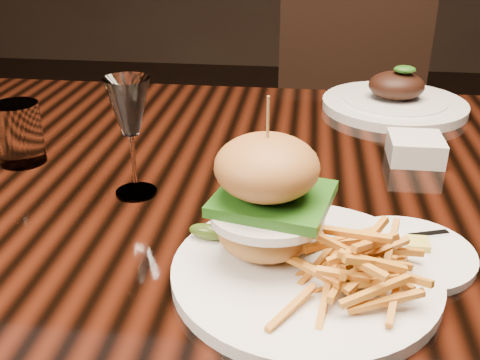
# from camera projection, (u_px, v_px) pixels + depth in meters

# --- Properties ---
(dining_table) EXTENTS (1.60, 0.90, 0.75)m
(dining_table) POSITION_uv_depth(u_px,v_px,m) (287.00, 220.00, 0.87)
(dining_table) COLOR black
(dining_table) RESTS_ON ground
(burger_plate) EXTENTS (0.29, 0.29, 0.20)m
(burger_plate) POSITION_uv_depth(u_px,v_px,m) (300.00, 236.00, 0.59)
(burger_plate) COLOR silver
(burger_plate) RESTS_ON dining_table
(side_saucer) EXTENTS (0.16, 0.16, 0.02)m
(side_saucer) POSITION_uv_depth(u_px,v_px,m) (407.00, 252.00, 0.65)
(side_saucer) COLOR silver
(side_saucer) RESTS_ON dining_table
(ramekin) EXTENTS (0.09, 0.09, 0.04)m
(ramekin) POSITION_uv_depth(u_px,v_px,m) (415.00, 148.00, 0.89)
(ramekin) COLOR silver
(ramekin) RESTS_ON dining_table
(wine_glass) EXTENTS (0.06, 0.06, 0.17)m
(wine_glass) POSITION_uv_depth(u_px,v_px,m) (129.00, 111.00, 0.74)
(wine_glass) COLOR white
(wine_glass) RESTS_ON dining_table
(water_tumbler) EXTENTS (0.07, 0.07, 0.10)m
(water_tumbler) POSITION_uv_depth(u_px,v_px,m) (19.00, 133.00, 0.87)
(water_tumbler) COLOR white
(water_tumbler) RESTS_ON dining_table
(far_dish) EXTENTS (0.28, 0.28, 0.09)m
(far_dish) POSITION_uv_depth(u_px,v_px,m) (395.00, 101.00, 1.11)
(far_dish) COLOR silver
(far_dish) RESTS_ON dining_table
(chair_far) EXTENTS (0.47, 0.48, 0.95)m
(chair_far) POSITION_uv_depth(u_px,v_px,m) (352.00, 116.00, 1.71)
(chair_far) COLOR black
(chair_far) RESTS_ON ground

